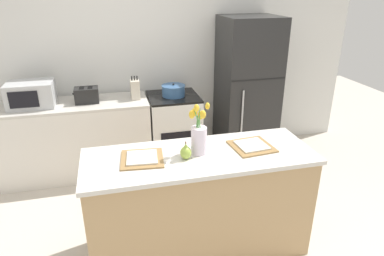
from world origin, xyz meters
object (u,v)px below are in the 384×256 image
object	(u,v)px
plate_setting_right	(252,146)
microwave	(31,94)
plate_setting_left	(142,158)
cooking_pot	(173,91)
pear_figurine	(186,152)
stove_range	(174,130)
flower_vase	(199,135)
toaster	(87,95)
knife_block	(135,89)
refrigerator	(247,90)

from	to	relation	value
plate_setting_right	microwave	distance (m)	2.48
plate_setting_right	plate_setting_left	bearing A→B (deg)	180.00
cooking_pot	microwave	size ratio (longest dim) A/B	0.59
pear_figurine	cooking_pot	size ratio (longest dim) A/B	0.50
stove_range	plate_setting_left	distance (m)	1.73
flower_vase	toaster	size ratio (longest dim) A/B	1.48
cooking_pot	knife_block	bearing A→B (deg)	179.36
plate_setting_left	plate_setting_right	world-z (taller)	same
stove_range	flower_vase	size ratio (longest dim) A/B	2.15
toaster	plate_setting_left	bearing A→B (deg)	-73.99
pear_figurine	plate_setting_right	xyz separation A→B (m)	(0.56, 0.06, -0.05)
flower_vase	plate_setting_right	bearing A→B (deg)	-0.54
plate_setting_left	stove_range	bearing A→B (deg)	70.98
pear_figurine	cooking_pot	bearing A→B (deg)	82.22
stove_range	pear_figurine	bearing A→B (deg)	-97.63
flower_vase	knife_block	distance (m)	1.61
flower_vase	plate_setting_left	xyz separation A→B (m)	(-0.44, -0.00, -0.14)
plate_setting_right	knife_block	xyz separation A→B (m)	(-0.79, 1.57, 0.08)
flower_vase	knife_block	size ratio (longest dim) A/B	1.53
refrigerator	flower_vase	bearing A→B (deg)	-123.81
toaster	cooking_pot	bearing A→B (deg)	0.18
pear_figurine	toaster	bearing A→B (deg)	115.36
stove_range	flower_vase	xyz separation A→B (m)	(-0.10, -1.57, 0.62)
stove_range	plate_setting_right	xyz separation A→B (m)	(0.34, -1.57, 0.48)
plate_setting_left	plate_setting_right	distance (m)	0.89
pear_figurine	toaster	world-z (taller)	toaster
stove_range	cooking_pot	bearing A→B (deg)	-59.39
plate_setting_left	plate_setting_right	bearing A→B (deg)	0.00
plate_setting_left	cooking_pot	world-z (taller)	cooking_pot
flower_vase	plate_setting_right	distance (m)	0.47
stove_range	flower_vase	world-z (taller)	flower_vase
toaster	cooking_pot	size ratio (longest dim) A/B	0.99
toaster	plate_setting_right	bearing A→B (deg)	-49.54
refrigerator	flower_vase	distance (m)	1.90
microwave	refrigerator	bearing A→B (deg)	0.03
refrigerator	stove_range	bearing A→B (deg)	-179.96
knife_block	stove_range	bearing A→B (deg)	0.15
knife_block	flower_vase	bearing A→B (deg)	-77.59
cooking_pot	microwave	distance (m)	1.57
plate_setting_left	knife_block	size ratio (longest dim) A/B	1.27
microwave	plate_setting_right	bearing A→B (deg)	-39.48
plate_setting_left	cooking_pot	xyz separation A→B (m)	(0.55, 1.57, 0.03)
pear_figurine	knife_block	world-z (taller)	knife_block
flower_vase	plate_setting_left	bearing A→B (deg)	-179.45
stove_range	refrigerator	world-z (taller)	refrigerator
stove_range	plate_setting_right	size ratio (longest dim) A/B	2.59
cooking_pot	refrigerator	bearing A→B (deg)	0.42
stove_range	plate_setting_right	bearing A→B (deg)	-77.72
microwave	plate_setting_left	bearing A→B (deg)	-56.93
stove_range	flower_vase	distance (m)	1.69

